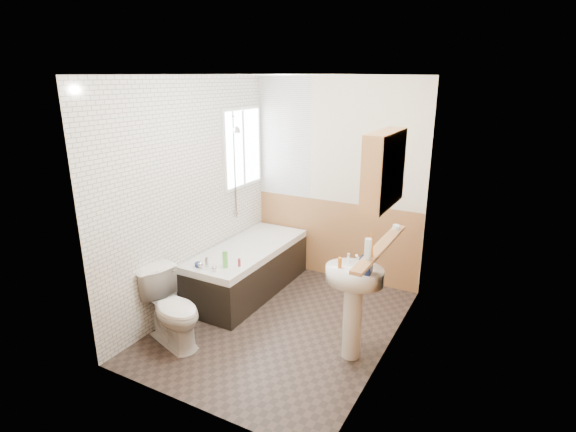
# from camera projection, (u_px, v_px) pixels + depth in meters

# --- Properties ---
(floor) EXTENTS (2.80, 2.80, 0.00)m
(floor) POSITION_uv_depth(u_px,v_px,m) (281.00, 324.00, 4.71)
(floor) COLOR #2E2420
(floor) RESTS_ON ground
(ceiling) EXTENTS (2.80, 2.80, 0.00)m
(ceiling) POSITION_uv_depth(u_px,v_px,m) (280.00, 75.00, 3.97)
(ceiling) COLOR white
(ceiling) RESTS_ON ground
(wall_back) EXTENTS (2.20, 0.02, 2.50)m
(wall_back) POSITION_uv_depth(u_px,v_px,m) (337.00, 181.00, 5.52)
(wall_back) COLOR beige
(wall_back) RESTS_ON ground
(wall_front) EXTENTS (2.20, 0.02, 2.50)m
(wall_front) POSITION_uv_depth(u_px,v_px,m) (182.00, 261.00, 3.16)
(wall_front) COLOR beige
(wall_front) RESTS_ON ground
(wall_left) EXTENTS (0.02, 2.80, 2.50)m
(wall_left) POSITION_uv_depth(u_px,v_px,m) (191.00, 196.00, 4.84)
(wall_left) COLOR beige
(wall_left) RESTS_ON ground
(wall_right) EXTENTS (0.02, 2.80, 2.50)m
(wall_right) POSITION_uv_depth(u_px,v_px,m) (394.00, 228.00, 3.83)
(wall_right) COLOR beige
(wall_right) RESTS_ON ground
(wainscot_right) EXTENTS (0.01, 2.80, 1.00)m
(wainscot_right) POSITION_uv_depth(u_px,v_px,m) (385.00, 306.00, 4.07)
(wainscot_right) COLOR #AF7847
(wainscot_right) RESTS_ON wall_right
(wainscot_front) EXTENTS (2.20, 0.01, 1.00)m
(wainscot_front) POSITION_uv_depth(u_px,v_px,m) (191.00, 351.00, 3.40)
(wainscot_front) COLOR #AF7847
(wainscot_front) RESTS_ON wall_front
(wainscot_back) EXTENTS (2.20, 0.01, 1.00)m
(wainscot_back) POSITION_uv_depth(u_px,v_px,m) (334.00, 239.00, 5.73)
(wainscot_back) COLOR #AF7847
(wainscot_back) RESTS_ON wall_back
(tile_cladding_left) EXTENTS (0.01, 2.80, 2.50)m
(tile_cladding_left) POSITION_uv_depth(u_px,v_px,m) (193.00, 196.00, 4.83)
(tile_cladding_left) COLOR white
(tile_cladding_left) RESTS_ON wall_left
(tile_return_back) EXTENTS (0.75, 0.01, 1.50)m
(tile_return_back) POSITION_uv_depth(u_px,v_px,m) (284.00, 137.00, 5.68)
(tile_return_back) COLOR white
(tile_return_back) RESTS_ON wall_back
(window) EXTENTS (0.03, 0.79, 0.99)m
(window) POSITION_uv_depth(u_px,v_px,m) (243.00, 148.00, 5.50)
(window) COLOR white
(window) RESTS_ON wall_left
(bathtub) EXTENTS (0.70, 1.72, 0.71)m
(bathtub) POSITION_uv_depth(u_px,v_px,m) (248.00, 268.00, 5.37)
(bathtub) COLOR black
(bathtub) RESTS_ON floor
(shower_riser) EXTENTS (0.11, 0.09, 1.28)m
(shower_riser) POSITION_uv_depth(u_px,v_px,m) (235.00, 158.00, 5.34)
(shower_riser) COLOR silver
(shower_riser) RESTS_ON wall_left
(toilet) EXTENTS (0.81, 0.61, 0.71)m
(toilet) POSITION_uv_depth(u_px,v_px,m) (172.00, 309.00, 4.30)
(toilet) COLOR white
(toilet) RESTS_ON floor
(sink) EXTENTS (0.52, 0.42, 1.00)m
(sink) POSITION_uv_depth(u_px,v_px,m) (354.00, 294.00, 3.99)
(sink) COLOR white
(sink) RESTS_ON floor
(pine_shelf) EXTENTS (0.10, 1.24, 0.03)m
(pine_shelf) POSITION_uv_depth(u_px,v_px,m) (381.00, 247.00, 3.81)
(pine_shelf) COLOR #AF7847
(pine_shelf) RESTS_ON wall_right
(medicine_cabinet) EXTENTS (0.17, 0.68, 0.62)m
(medicine_cabinet) POSITION_uv_depth(u_px,v_px,m) (384.00, 169.00, 3.66)
(medicine_cabinet) COLOR #AF7847
(medicine_cabinet) RESTS_ON wall_right
(foam_can) EXTENTS (0.06, 0.06, 0.17)m
(foam_can) POSITION_uv_depth(u_px,v_px,m) (368.00, 249.00, 3.49)
(foam_can) COLOR silver
(foam_can) RESTS_ON pine_shelf
(green_bottle) EXTENTS (0.06, 0.06, 0.25)m
(green_bottle) POSITION_uv_depth(u_px,v_px,m) (371.00, 242.00, 3.54)
(green_bottle) COLOR orange
(green_bottle) RESTS_ON pine_shelf
(black_jar) EXTENTS (0.08, 0.08, 0.04)m
(black_jar) POSITION_uv_depth(u_px,v_px,m) (396.00, 227.00, 4.20)
(black_jar) COLOR silver
(black_jar) RESTS_ON pine_shelf
(soap_bottle) EXTENTS (0.10, 0.22, 0.10)m
(soap_bottle) POSITION_uv_depth(u_px,v_px,m) (366.00, 268.00, 3.79)
(soap_bottle) COLOR navy
(soap_bottle) RESTS_ON sink
(clear_bottle) EXTENTS (0.04, 0.04, 0.10)m
(clear_bottle) POSITION_uv_depth(u_px,v_px,m) (340.00, 263.00, 3.90)
(clear_bottle) COLOR orange
(clear_bottle) RESTS_ON sink
(blue_gel) EXTENTS (0.06, 0.05, 0.18)m
(blue_gel) POSITION_uv_depth(u_px,v_px,m) (225.00, 260.00, 4.68)
(blue_gel) COLOR #59C647
(blue_gel) RESTS_ON bathtub
(cream_jar) EXTENTS (0.09, 0.09, 0.04)m
(cream_jar) POSITION_uv_depth(u_px,v_px,m) (198.00, 264.00, 4.73)
(cream_jar) COLOR navy
(cream_jar) RESTS_ON bathtub
(orange_bottle) EXTENTS (0.03, 0.03, 0.09)m
(orange_bottle) POSITION_uv_depth(u_px,v_px,m) (239.00, 263.00, 4.73)
(orange_bottle) COLOR maroon
(orange_bottle) RESTS_ON bathtub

